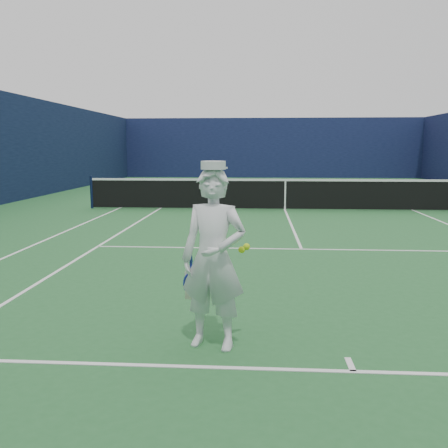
% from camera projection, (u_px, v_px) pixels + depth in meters
% --- Properties ---
extents(ground, '(80.00, 80.00, 0.00)m').
position_uv_depth(ground, '(285.00, 210.00, 16.18)').
color(ground, '#25612E').
rests_on(ground, ground).
extents(court_markings, '(11.03, 23.83, 0.01)m').
position_uv_depth(court_markings, '(285.00, 210.00, 16.18)').
color(court_markings, white).
rests_on(court_markings, ground).
extents(windscreen_fence, '(20.12, 36.12, 4.00)m').
position_uv_depth(windscreen_fence, '(286.00, 148.00, 15.88)').
color(windscreen_fence, '#10173B').
rests_on(windscreen_fence, ground).
extents(tennis_net, '(12.88, 0.09, 1.07)m').
position_uv_depth(tennis_net, '(285.00, 193.00, 16.10)').
color(tennis_net, '#141E4C').
rests_on(tennis_net, ground).
extents(tennis_player, '(0.75, 0.63, 1.86)m').
position_uv_depth(tennis_player, '(213.00, 258.00, 4.92)').
color(tennis_player, white).
rests_on(tennis_player, ground).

